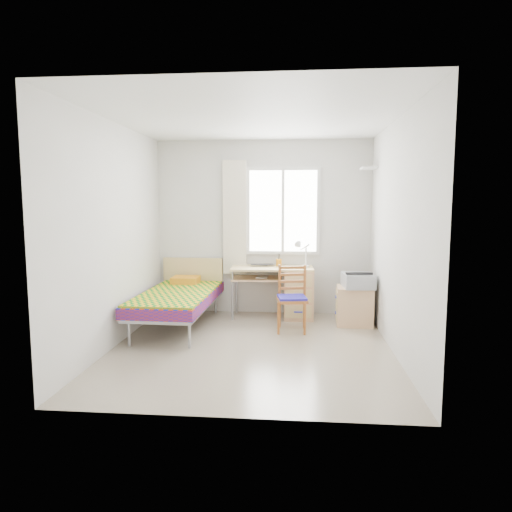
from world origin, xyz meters
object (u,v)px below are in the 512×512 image
(desk, at_px, (293,290))
(chair, at_px, (293,294))
(cabinet, at_px, (354,306))
(printer, at_px, (358,280))
(bed, at_px, (179,297))

(desk, distance_m, chair, 0.68)
(cabinet, height_order, printer, printer)
(chair, bearing_deg, printer, 10.97)
(chair, relative_size, printer, 1.77)
(chair, bearing_deg, desk, 80.25)
(printer, bearing_deg, bed, -178.10)
(cabinet, bearing_deg, desk, 161.72)
(desk, bearing_deg, chair, -92.66)
(desk, distance_m, cabinet, 0.91)
(bed, relative_size, chair, 2.26)
(bed, relative_size, cabinet, 3.69)
(cabinet, bearing_deg, chair, -154.68)
(desk, xyz_separation_m, cabinet, (0.84, -0.32, -0.14))
(chair, distance_m, printer, 0.95)
(chair, xyz_separation_m, cabinet, (0.85, 0.35, -0.22))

